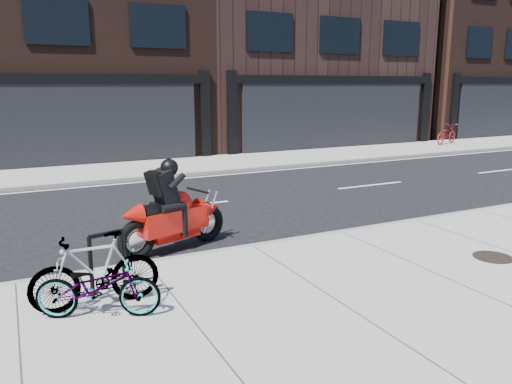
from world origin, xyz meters
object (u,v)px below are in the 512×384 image
bike_rack (107,258)px  manhole_cover (493,257)px  motorcycle (178,212)px  bicycle_rear (95,271)px  bicycle_front (98,286)px  bicycle_far (446,134)px

bike_rack → manhole_cover: size_ratio=1.40×
motorcycle → bicycle_rear: bearing=-147.3°
bicycle_rear → manhole_cover: bicycle_rear is taller
bike_rack → bicycle_front: (-0.25, -0.69, -0.13)m
bicycle_front → bike_rack: bearing=3.1°
bike_rack → motorcycle: size_ratio=0.40×
manhole_cover → bicycle_far: bearing=45.7°
bike_rack → bicycle_far: bearing=31.0°
manhole_cover → bike_rack: bearing=167.3°
bicycle_rear → bicycle_far: bearing=122.7°
bicycle_front → bicycle_far: bicycle_far is taller
bike_rack → manhole_cover: 6.42m
bicycle_far → bike_rack: bearing=103.1°
bicycle_front → bicycle_rear: (0.02, 0.33, 0.09)m
bike_rack → manhole_cover: bearing=-12.7°
bike_rack → bicycle_front: bearing=-109.7°
motorcycle → manhole_cover: (4.61, -3.26, -0.58)m
bike_rack → bicycle_rear: (-0.22, -0.36, -0.03)m
bicycle_rear → bicycle_front: bearing=-2.6°
bike_rack → bicycle_rear: bicycle_rear is taller
bicycle_rear → bicycle_far: bicycle_rear is taller
manhole_cover → bicycle_rear: bearing=170.8°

